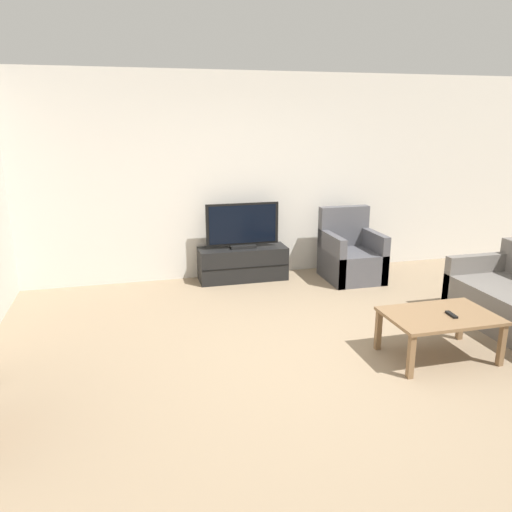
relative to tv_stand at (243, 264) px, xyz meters
The scene contains 7 objects.
ground_plane 2.47m from the tv_stand, 87.23° to the right, with size 24.00×24.00×0.00m, color #89755B.
wall_back 1.17m from the tv_stand, 66.40° to the left, with size 12.00×0.06×2.70m.
tv_stand is the anchor object (origin of this frame).
tv 0.50m from the tv_stand, 90.00° to the right, with size 0.98×0.18×0.60m.
armchair 1.46m from the tv_stand, 12.60° to the right, with size 0.70×0.76×0.95m.
coffee_table 2.93m from the tv_stand, 65.79° to the right, with size 0.97×0.65×0.42m.
remote 3.01m from the tv_stand, 64.93° to the right, with size 0.05×0.15×0.02m.
Camera 1 is at (-1.56, -3.82, 2.11)m, focal length 35.00 mm.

